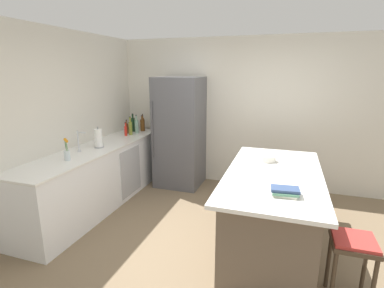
{
  "coord_description": "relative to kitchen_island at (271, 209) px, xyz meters",
  "views": [
    {
      "loc": [
        0.6,
        -2.92,
        2.02
      ],
      "look_at": [
        -0.69,
        0.96,
        1.0
      ],
      "focal_mm": 27.28,
      "sensor_mm": 36.0,
      "label": 1
    }
  ],
  "objects": [
    {
      "name": "ground_plane",
      "position": [
        -0.5,
        -0.33,
        -0.46
      ],
      "size": [
        7.2,
        7.2,
        0.0
      ],
      "primitive_type": "plane",
      "color": "#7A664C"
    },
    {
      "name": "wall_rear",
      "position": [
        -0.5,
        1.92,
        0.84
      ],
      "size": [
        6.0,
        0.1,
        2.6
      ],
      "primitive_type": "cube",
      "color": "silver",
      "rests_on": "ground_plane"
    },
    {
      "name": "wall_left",
      "position": [
        -2.95,
        -0.33,
        0.84
      ],
      "size": [
        0.1,
        6.0,
        2.6
      ],
      "primitive_type": "cube",
      "color": "silver",
      "rests_on": "ground_plane"
    },
    {
      "name": "counter_run_left",
      "position": [
        -2.57,
        0.31,
        0.0
      ],
      "size": [
        0.68,
        2.96,
        0.93
      ],
      "color": "white",
      "rests_on": "ground_plane"
    },
    {
      "name": "kitchen_island",
      "position": [
        0.0,
        0.0,
        0.0
      ],
      "size": [
        1.04,
        2.09,
        0.91
      ],
      "color": "brown",
      "rests_on": "ground_plane"
    },
    {
      "name": "refrigerator",
      "position": [
        -1.7,
        1.51,
        0.5
      ],
      "size": [
        0.78,
        0.76,
        1.93
      ],
      "color": "#56565B",
      "rests_on": "ground_plane"
    },
    {
      "name": "bar_stool",
      "position": [
        0.72,
        -0.71,
        0.06
      ],
      "size": [
        0.36,
        0.36,
        0.64
      ],
      "color": "#473828",
      "rests_on": "ground_plane"
    },
    {
      "name": "sink_faucet",
      "position": [
        -2.62,
        -0.02,
        0.62
      ],
      "size": [
        0.15,
        0.05,
        0.3
      ],
      "color": "silver",
      "rests_on": "counter_run_left"
    },
    {
      "name": "flower_vase",
      "position": [
        -2.5,
        -0.39,
        0.57
      ],
      "size": [
        0.07,
        0.07,
        0.29
      ],
      "color": "silver",
      "rests_on": "counter_run_left"
    },
    {
      "name": "paper_towel_roll",
      "position": [
        -2.52,
        0.28,
        0.6
      ],
      "size": [
        0.14,
        0.14,
        0.31
      ],
      "color": "gray",
      "rests_on": "counter_run_left"
    },
    {
      "name": "vinegar_bottle",
      "position": [
        -2.52,
        1.67,
        0.59
      ],
      "size": [
        0.05,
        0.05,
        0.3
      ],
      "color": "#994C23",
      "rests_on": "counter_run_left"
    },
    {
      "name": "whiskey_bottle",
      "position": [
        -2.48,
        1.58,
        0.59
      ],
      "size": [
        0.08,
        0.08,
        0.3
      ],
      "color": "brown",
      "rests_on": "counter_run_left"
    },
    {
      "name": "wine_bottle",
      "position": [
        -2.63,
        1.49,
        0.6
      ],
      "size": [
        0.07,
        0.07,
        0.33
      ],
      "color": "#19381E",
      "rests_on": "counter_run_left"
    },
    {
      "name": "gin_bottle",
      "position": [
        -2.49,
        1.38,
        0.59
      ],
      "size": [
        0.07,
        0.07,
        0.33
      ],
      "color": "#8CB79E",
      "rests_on": "counter_run_left"
    },
    {
      "name": "syrup_bottle",
      "position": [
        -2.65,
        1.3,
        0.56
      ],
      "size": [
        0.06,
        0.06,
        0.25
      ],
      "color": "#5B3319",
      "rests_on": "counter_run_left"
    },
    {
      "name": "olive_oil_bottle",
      "position": [
        -2.52,
        1.2,
        0.6
      ],
      "size": [
        0.06,
        0.06,
        0.32
      ],
      "color": "olive",
      "rests_on": "counter_run_left"
    },
    {
      "name": "hot_sauce_bottle",
      "position": [
        -2.55,
        1.11,
        0.56
      ],
      "size": [
        0.05,
        0.05,
        0.24
      ],
      "color": "red",
      "rests_on": "counter_run_left"
    },
    {
      "name": "cookbook_stack",
      "position": [
        0.13,
        -0.61,
        0.49
      ],
      "size": [
        0.27,
        0.21,
        0.07
      ],
      "color": "silver",
      "rests_on": "kitchen_island"
    },
    {
      "name": "mixing_bowl",
      "position": [
        -0.1,
        0.42,
        0.49
      ],
      "size": [
        0.21,
        0.21,
        0.07
      ],
      "color": "silver",
      "rests_on": "kitchen_island"
    }
  ]
}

